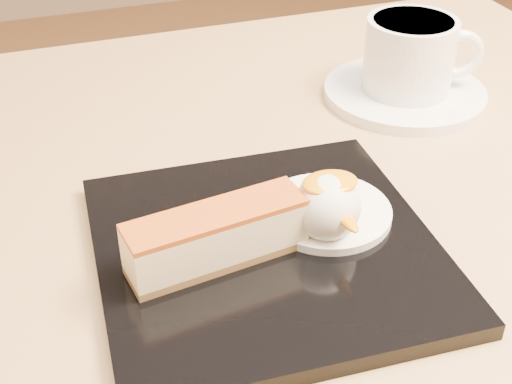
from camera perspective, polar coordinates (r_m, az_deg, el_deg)
name	(u,v)px	position (r m, az deg, el deg)	size (l,w,h in m)	color
dessert_plate	(266,250)	(0.47, 0.82, -4.69)	(0.22, 0.22, 0.01)	black
cheesecake	(217,236)	(0.45, -3.15, -3.55)	(0.12, 0.05, 0.04)	brown
cream_smear	(326,212)	(0.50, 5.65, -1.59)	(0.09, 0.09, 0.01)	white
ice_cream_scoop	(327,207)	(0.47, 5.69, -1.21)	(0.04, 0.04, 0.04)	white
mango_sauce	(330,183)	(0.46, 5.93, 0.74)	(0.04, 0.03, 0.01)	orange
mint_sprig	(274,196)	(0.50, 1.47, -0.36)	(0.03, 0.02, 0.00)	#348C2D
saucer	(404,93)	(0.69, 11.78, 7.76)	(0.15, 0.15, 0.01)	white
coffee_cup	(412,54)	(0.67, 12.35, 10.77)	(0.11, 0.08, 0.07)	white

